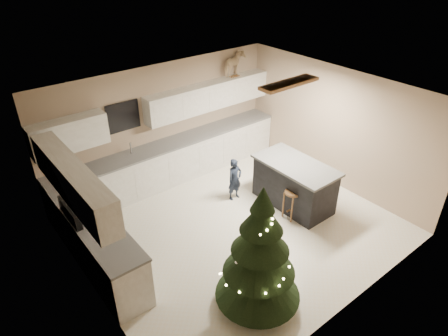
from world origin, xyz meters
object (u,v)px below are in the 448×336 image
Objects in this scene: island at (294,184)px; rocking_horse at (235,64)px; bar_stool at (292,198)px; christmas_tree at (259,260)px; toddler at (235,179)px.

rocking_horse is at bearing 79.40° from island.
bar_stool is 2.31m from christmas_tree.
rocking_horse reaches higher than bar_stool.
island is 0.80× the size of christmas_tree.
rocking_horse is (1.28, 1.57, 1.82)m from toddler.
island is 2.80× the size of bar_stool.
christmas_tree is at bearing -123.14° from toddler.
toddler is at bearing 131.82° from island.
island is 1.84× the size of toddler.
bar_stool is 0.66× the size of toddler.
christmas_tree is (-1.96, -1.15, 0.41)m from bar_stool.
christmas_tree reaches higher than bar_stool.
island is at bearing -48.41° from toddler.
toddler is at bearing 110.08° from bar_stool.
rocking_horse is at bearing 50.68° from toddler.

